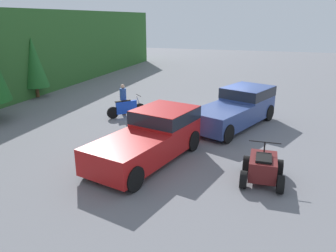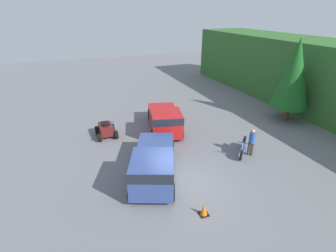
{
  "view_description": "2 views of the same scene",
  "coord_description": "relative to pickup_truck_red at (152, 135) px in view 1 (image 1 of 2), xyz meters",
  "views": [
    {
      "loc": [
        -17.49,
        -2.42,
        5.24
      ],
      "look_at": [
        -5.17,
        1.5,
        0.95
      ],
      "focal_mm": 35.0,
      "sensor_mm": 36.0,
      "label": 1
    },
    {
      "loc": [
        9.98,
        -4.5,
        8.31
      ],
      "look_at": [
        -5.17,
        1.5,
        0.95
      ],
      "focal_mm": 28.0,
      "sensor_mm": 36.0,
      "label": 2
    }
  ],
  "objects": [
    {
      "name": "dirt_bike",
      "position": [
        4.88,
        3.33,
        -0.48
      ],
      "size": [
        1.69,
        1.63,
        1.15
      ],
      "rotation": [
        0.0,
        0.0,
        -0.76
      ],
      "color": "black",
      "rests_on": "ground_plane"
    },
    {
      "name": "rider_person",
      "position": [
        5.19,
        3.65,
        -0.01
      ],
      "size": [
        0.51,
        0.51,
        1.74
      ],
      "rotation": [
        0.0,
        0.0,
        -0.83
      ],
      "color": "brown",
      "rests_on": "ground_plane"
    },
    {
      "name": "traffic_cone",
      "position": [
        8.68,
        -1.5,
        -0.7
      ],
      "size": [
        0.42,
        0.42,
        0.55
      ],
      "color": "black",
      "rests_on": "ground_plane"
    },
    {
      "name": "ground_plane",
      "position": [
        6.41,
        -1.74,
        -0.96
      ],
      "size": [
        80.0,
        80.0,
        0.0
      ],
      "primitive_type": "plane",
      "color": "slate"
    },
    {
      "name": "pickup_truck_red",
      "position": [
        0.0,
        0.0,
        0.0
      ],
      "size": [
        5.41,
        3.28,
        1.8
      ],
      "rotation": [
        0.0,
        0.0,
        -0.25
      ],
      "color": "red",
      "rests_on": "ground_plane"
    },
    {
      "name": "quad_atv",
      "position": [
        -0.72,
        -4.17,
        -0.47
      ],
      "size": [
        1.85,
        1.38,
        1.24
      ],
      "rotation": [
        0.0,
        0.0,
        0.01
      ],
      "color": "black",
      "rests_on": "ground_plane"
    },
    {
      "name": "pickup_truck_second",
      "position": [
        5.36,
        -2.68,
        0.0
      ],
      "size": [
        5.82,
        3.97,
        1.8
      ],
      "rotation": [
        0.0,
        0.0,
        -0.39
      ],
      "color": "#334784",
      "rests_on": "ground_plane"
    },
    {
      "name": "tree_mid_left",
      "position": [
        7.35,
        11.2,
        1.41
      ],
      "size": [
        1.77,
        1.77,
        4.02
      ],
      "color": "brown",
      "rests_on": "ground_plane"
    }
  ]
}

